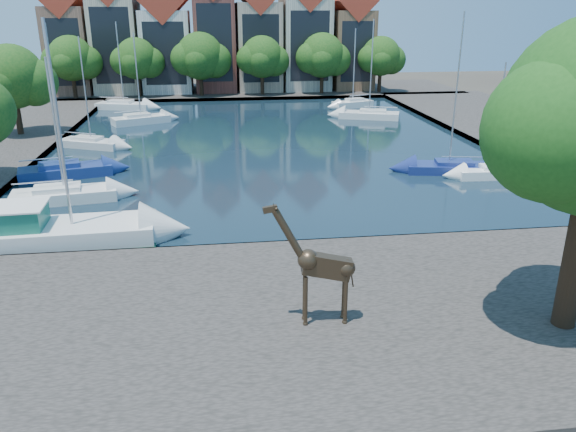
% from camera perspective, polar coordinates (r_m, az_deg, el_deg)
% --- Properties ---
extents(ground, '(160.00, 160.00, 0.00)m').
position_cam_1_polar(ground, '(27.78, 2.53, -3.28)').
color(ground, '#38332B').
rests_on(ground, ground).
extents(water_basin, '(38.00, 50.00, 0.08)m').
position_cam_1_polar(water_basin, '(50.50, -2.19, 7.58)').
color(water_basin, black).
rests_on(water_basin, ground).
extents(near_quay, '(50.00, 14.00, 0.50)m').
position_cam_1_polar(near_quay, '(21.54, 5.80, -10.02)').
color(near_quay, '#46413D').
rests_on(near_quay, ground).
extents(far_quay, '(60.00, 16.00, 0.50)m').
position_cam_1_polar(far_quay, '(81.92, -4.38, 12.56)').
color(far_quay, '#46413D').
rests_on(far_quay, ground).
extents(right_quay, '(14.00, 52.00, 0.50)m').
position_cam_1_polar(right_quay, '(58.29, 23.33, 7.88)').
color(right_quay, '#46413D').
rests_on(right_quay, ground).
extents(townhouse_west_end, '(5.44, 9.18, 14.93)m').
position_cam_1_polar(townhouse_west_end, '(83.22, -21.23, 16.36)').
color(townhouse_west_end, '#845C48').
rests_on(townhouse_west_end, far_quay).
extents(townhouse_west_mid, '(5.94, 9.18, 16.79)m').
position_cam_1_polar(townhouse_west_mid, '(82.06, -17.05, 17.40)').
color(townhouse_west_mid, beige).
rests_on(townhouse_west_mid, far_quay).
extents(townhouse_west_inner, '(6.43, 9.18, 15.15)m').
position_cam_1_polar(townhouse_west_inner, '(81.37, -12.27, 17.16)').
color(townhouse_west_inner, white).
rests_on(townhouse_west_inner, far_quay).
extents(townhouse_center, '(5.44, 9.18, 16.93)m').
position_cam_1_polar(townhouse_center, '(81.11, -7.51, 18.14)').
color(townhouse_center, brown).
rests_on(townhouse_center, far_quay).
extents(townhouse_east_inner, '(5.94, 9.18, 15.79)m').
position_cam_1_polar(townhouse_east_inner, '(81.39, -3.05, 17.83)').
color(townhouse_east_inner, tan).
rests_on(townhouse_east_inner, far_quay).
extents(townhouse_east_mid, '(6.43, 9.18, 16.65)m').
position_cam_1_polar(townhouse_east_mid, '(82.16, 1.70, 18.13)').
color(townhouse_east_mid, beige).
rests_on(townhouse_east_mid, far_quay).
extents(townhouse_east_end, '(5.44, 9.18, 14.43)m').
position_cam_1_polar(townhouse_east_end, '(83.48, 6.32, 17.37)').
color(townhouse_east_end, brown).
rests_on(townhouse_east_end, far_quay).
extents(far_tree_far_west, '(7.28, 5.60, 7.68)m').
position_cam_1_polar(far_tree_far_west, '(77.76, -21.10, 14.58)').
color(far_tree_far_west, '#332114').
rests_on(far_tree_far_west, far_quay).
extents(far_tree_west, '(6.76, 5.20, 7.36)m').
position_cam_1_polar(far_tree_west, '(76.38, -15.07, 15.05)').
color(far_tree_west, '#332114').
rests_on(far_tree_west, far_quay).
extents(far_tree_mid_west, '(7.80, 6.00, 8.00)m').
position_cam_1_polar(far_tree_mid_west, '(75.80, -8.85, 15.61)').
color(far_tree_mid_west, '#332114').
rests_on(far_tree_mid_west, far_quay).
extents(far_tree_mid_east, '(7.02, 5.40, 7.52)m').
position_cam_1_polar(far_tree_mid_east, '(76.09, -2.59, 15.71)').
color(far_tree_mid_east, '#332114').
rests_on(far_tree_mid_east, far_quay).
extents(far_tree_east, '(7.54, 5.80, 7.84)m').
position_cam_1_polar(far_tree_east, '(77.20, 3.58, 15.84)').
color(far_tree_east, '#332114').
rests_on(far_tree_east, far_quay).
extents(far_tree_far_east, '(6.76, 5.20, 7.36)m').
position_cam_1_polar(far_tree_far_east, '(79.11, 9.48, 15.60)').
color(far_tree_far_east, '#332114').
rests_on(far_tree_far_east, far_quay).
extents(side_tree_left_far, '(7.28, 5.60, 7.88)m').
position_cam_1_polar(side_tree_left_far, '(56.12, -26.14, 12.40)').
color(side_tree_left_far, '#332114').
rests_on(side_tree_left_far, left_quay).
extents(giraffe_statue, '(3.14, 0.61, 4.48)m').
position_cam_1_polar(giraffe_statue, '(19.60, 3.27, -5.06)').
color(giraffe_statue, '#3A2B1D').
rests_on(giraffe_statue, near_quay).
extents(motorsailer, '(10.53, 3.53, 10.68)m').
position_cam_1_polar(motorsailer, '(30.21, -23.97, -1.27)').
color(motorsailer, silver).
rests_on(motorsailer, water_basin).
extents(sailboat_left_a, '(6.35, 3.05, 8.51)m').
position_cam_1_polar(sailboat_left_a, '(36.78, -21.75, 2.22)').
color(sailboat_left_a, silver).
rests_on(sailboat_left_a, water_basin).
extents(sailboat_left_b, '(6.44, 3.64, 10.22)m').
position_cam_1_polar(sailboat_left_b, '(42.21, -21.67, 4.50)').
color(sailboat_left_b, navy).
rests_on(sailboat_left_b, water_basin).
extents(sailboat_left_c, '(5.79, 4.03, 9.02)m').
position_cam_1_polar(sailboat_left_c, '(50.87, -19.36, 7.15)').
color(sailboat_left_c, silver).
rests_on(sailboat_left_c, water_basin).
extents(sailboat_left_d, '(6.04, 4.20, 8.91)m').
position_cam_1_polar(sailboat_left_d, '(60.30, -14.72, 9.61)').
color(sailboat_left_d, silver).
rests_on(sailboat_left_d, water_basin).
extents(sailboat_left_e, '(6.70, 3.87, 9.76)m').
position_cam_1_polar(sailboat_left_e, '(69.91, -16.33, 10.84)').
color(sailboat_left_e, white).
rests_on(sailboat_left_e, water_basin).
extents(sailboat_right_a, '(4.99, 1.91, 7.80)m').
position_cam_1_polar(sailboat_right_a, '(41.64, 20.02, 4.35)').
color(sailboat_right_a, white).
rests_on(sailboat_right_a, water_basin).
extents(sailboat_right_b, '(6.24, 3.17, 10.91)m').
position_cam_1_polar(sailboat_right_b, '(41.97, 16.03, 4.94)').
color(sailboat_right_b, navy).
rests_on(sailboat_right_b, water_basin).
extents(sailboat_right_c, '(6.68, 4.21, 10.13)m').
position_cam_1_polar(sailboat_right_c, '(61.85, 8.24, 10.27)').
color(sailboat_right_c, silver).
rests_on(sailboat_right_c, water_basin).
extents(sailboat_right_d, '(5.22, 3.26, 9.02)m').
position_cam_1_polar(sailboat_right_d, '(68.88, 6.59, 11.39)').
color(sailboat_right_d, silver).
rests_on(sailboat_right_d, water_basin).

